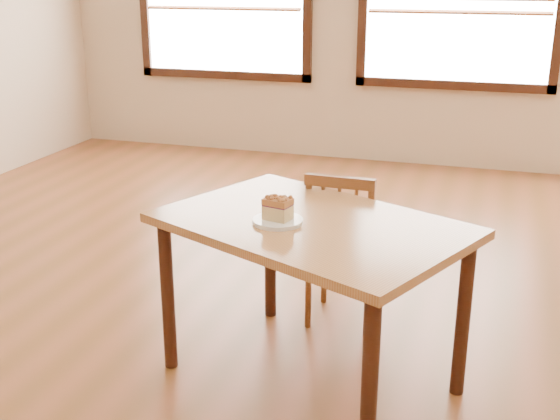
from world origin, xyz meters
The scene contains 5 objects.
ground centered at (0.00, 0.00, 0.00)m, with size 8.00×8.00×0.00m, color brown.
cafe_table_main centered at (0.03, 0.11, 0.65)m, with size 1.46×1.25×0.75m.
cafe_chair_main centered at (0.05, 0.69, 0.42)m, with size 0.38×0.38×0.83m.
plate centered at (-0.10, 0.05, 0.76)m, with size 0.21×0.21×0.02m.
cake_slice centered at (-0.10, 0.05, 0.82)m, with size 0.13×0.10×0.11m.
Camera 1 is at (0.73, -2.54, 1.73)m, focal length 45.00 mm.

